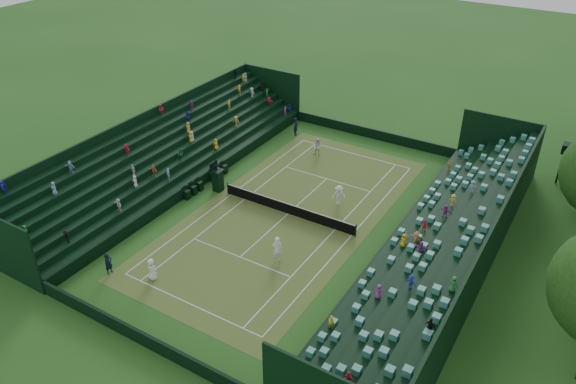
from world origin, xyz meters
name	(u,v)px	position (x,y,z in m)	size (l,w,h in m)	color
ground	(288,214)	(0.00, 0.00, 0.00)	(160.00, 160.00, 0.00)	#22561B
court_surface	(288,214)	(0.00, 0.00, 0.01)	(12.97, 26.77, 0.01)	#2F6622
perimeter_wall_north	(372,133)	(0.00, 15.88, 0.50)	(17.17, 0.20, 1.00)	black
perimeter_wall_south	(143,338)	(0.00, -15.88, 0.50)	(17.17, 0.20, 1.00)	black
perimeter_wall_east	(390,242)	(8.48, 0.00, 0.50)	(0.20, 31.77, 1.00)	black
perimeter_wall_west	(202,180)	(-8.48, 0.00, 0.50)	(0.20, 31.77, 1.00)	black
north_grandstand	(451,249)	(12.66, 0.00, 1.55)	(6.60, 32.00, 4.90)	black
south_grandstand	(163,157)	(-12.66, 0.00, 1.55)	(6.60, 32.00, 4.90)	black
tennis_net	(288,208)	(0.00, 0.00, 0.53)	(11.67, 0.10, 1.06)	black
scoreboard_tower	(575,152)	(17.75, 16.00, 3.14)	(2.00, 1.00, 3.70)	black
umpire_chair	(217,177)	(-6.82, 0.04, 1.23)	(0.91, 0.91, 2.87)	black
courtside_chairs	(206,181)	(-8.19, 0.16, 0.42)	(0.51, 5.48, 1.12)	black
player_near_west	(152,269)	(-3.55, -11.29, 0.81)	(0.79, 0.51, 1.62)	white
player_near_east	(277,249)	(2.42, -5.39, 1.01)	(0.73, 0.48, 2.01)	white
player_far_west	(318,147)	(-2.79, 9.83, 0.87)	(0.84, 0.66, 1.74)	silver
player_far_east	(339,195)	(2.70, 3.33, 0.84)	(1.09, 0.63, 1.68)	white
line_judge_north	(296,126)	(-6.78, 12.61, 0.92)	(0.67, 0.44, 1.83)	black
line_judge_south	(108,263)	(-6.45, -12.30, 0.80)	(0.58, 0.38, 1.59)	black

